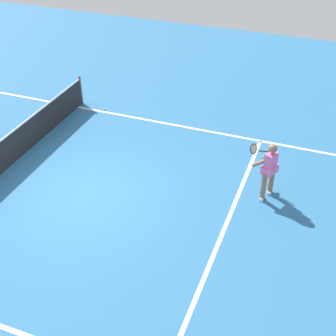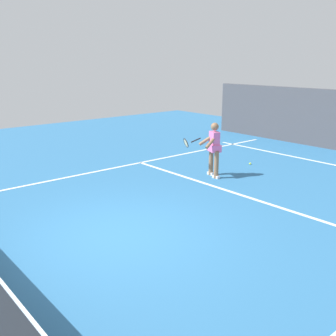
% 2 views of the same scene
% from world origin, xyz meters
% --- Properties ---
extents(ground_plane, '(27.69, 27.69, 0.00)m').
position_xyz_m(ground_plane, '(0.00, 0.00, 0.00)').
color(ground_plane, teal).
extents(service_line_marking, '(8.27, 0.10, 0.01)m').
position_xyz_m(service_line_marking, '(0.00, -3.61, 0.00)').
color(service_line_marking, white).
rests_on(service_line_marking, ground).
extents(sideline_right_marking, '(0.10, 19.30, 0.01)m').
position_xyz_m(sideline_right_marking, '(4.13, 0.00, 0.00)').
color(sideline_right_marking, white).
rests_on(sideline_right_marking, ground).
extents(tennis_player, '(1.01, 0.85, 1.55)m').
position_xyz_m(tennis_player, '(1.54, -4.25, 0.85)').
color(tennis_player, '#8C6647').
rests_on(tennis_player, ground).
extents(tennis_ball_far, '(0.07, 0.07, 0.07)m').
position_xyz_m(tennis_ball_far, '(4.24, 1.71, 0.03)').
color(tennis_ball_far, '#D1E533').
rests_on(tennis_ball_far, ground).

